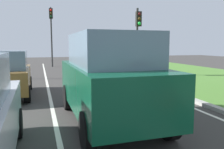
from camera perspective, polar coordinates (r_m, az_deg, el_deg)
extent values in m
plane|color=#383533|center=(10.53, -11.21, -3.92)|extent=(60.00, 60.00, 0.00)
cube|color=silver|center=(10.48, -15.02, -4.06)|extent=(0.12, 32.00, 0.01)
cube|color=silver|center=(11.45, 7.03, -2.93)|extent=(0.12, 32.00, 0.01)
cube|color=#47752D|center=(14.16, 25.46, -1.53)|extent=(9.00, 48.00, 0.06)
cube|color=#9E9B93|center=(11.65, 9.28, -2.51)|extent=(0.24, 48.00, 0.12)
cube|color=#0C472D|center=(6.10, -0.85, -2.89)|extent=(1.93, 4.51, 1.10)
cube|color=slate|center=(5.87, -0.45, 6.04)|extent=(1.72, 2.71, 0.80)
cylinder|color=black|center=(7.51, -10.67, -5.39)|extent=(0.23, 0.76, 0.76)
cylinder|color=black|center=(7.90, 2.06, -4.64)|extent=(0.23, 0.76, 0.76)
cylinder|color=black|center=(4.60, -5.95, -13.41)|extent=(0.23, 0.76, 0.76)
cylinder|color=black|center=(5.22, 13.59, -11.08)|extent=(0.23, 0.76, 0.76)
cylinder|color=black|center=(5.56, -22.06, -10.90)|extent=(0.23, 0.64, 0.64)
cube|color=brown|center=(9.97, -24.00, -0.94)|extent=(1.69, 3.72, 0.80)
cube|color=slate|center=(9.65, -24.37, 3.22)|extent=(1.51, 1.92, 0.68)
cylinder|color=black|center=(11.21, -19.39, -1.96)|extent=(0.23, 0.60, 0.60)
cylinder|color=black|center=(8.74, -19.79, -4.47)|extent=(0.23, 0.60, 0.60)
cylinder|color=#2D2D2D|center=(15.13, 6.06, 7.64)|extent=(0.14, 0.14, 4.28)
cube|color=black|center=(15.03, 6.44, 13.20)|extent=(0.32, 0.24, 0.90)
sphere|color=#3F0F0F|center=(14.94, 6.66, 14.31)|extent=(0.20, 0.20, 0.20)
sphere|color=#382B0C|center=(14.91, 6.65, 13.25)|extent=(0.20, 0.20, 0.20)
sphere|color=green|center=(14.88, 6.63, 12.17)|extent=(0.20, 0.20, 0.20)
cylinder|color=#2D2D2D|center=(22.43, -14.41, 8.67)|extent=(0.14, 0.14, 5.36)
cube|color=black|center=(22.40, -14.56, 14.08)|extent=(0.32, 0.24, 0.90)
sphere|color=red|center=(22.31, -14.57, 14.84)|extent=(0.20, 0.20, 0.20)
sphere|color=#382B0C|center=(22.27, -14.54, 14.12)|extent=(0.20, 0.20, 0.20)
sphere|color=black|center=(22.24, -14.52, 13.41)|extent=(0.20, 0.20, 0.20)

